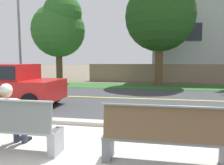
{
  "coord_description": "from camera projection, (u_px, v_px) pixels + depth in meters",
  "views": [
    {
      "loc": [
        1.19,
        -2.96,
        1.67
      ],
      "look_at": [
        -0.02,
        3.52,
        1.0
      ],
      "focal_mm": 34.87,
      "sensor_mm": 36.0,
      "label": 1
    }
  ],
  "objects": [
    {
      "name": "house_across_street",
      "position": [
        217.0,
        36.0,
        18.69
      ],
      "size": [
        11.82,
        6.91,
        7.45
      ],
      "color": "#B7BCC1",
      "rests_on": "ground_plane"
    },
    {
      "name": "sidewalk_pavement",
      "position": [
        79.0,
        159.0,
        3.68
      ],
      "size": [
        44.0,
        3.6,
        0.01
      ],
      "primitive_type": "cube",
      "color": "#B7B2A8",
      "rests_on": "ground_plane"
    },
    {
      "name": "street_asphalt",
      "position": [
        125.0,
        98.0,
        9.64
      ],
      "size": [
        52.0,
        8.0,
        0.01
      ],
      "primitive_type": "cube",
      "color": "#383A3D",
      "rests_on": "ground_plane"
    },
    {
      "name": "shade_tree_far_left",
      "position": [
        60.0,
        26.0,
        15.6
      ],
      "size": [
        3.83,
        3.83,
        6.32
      ],
      "color": "brown",
      "rests_on": "ground_plane"
    },
    {
      "name": "streetlamp",
      "position": [
        21.0,
        29.0,
        15.05
      ],
      "size": [
        0.24,
        2.1,
        6.63
      ],
      "color": "gray",
      "rests_on": "ground_plane"
    },
    {
      "name": "shade_tree_left",
      "position": [
        162.0,
        11.0,
        13.85
      ],
      "size": [
        4.5,
        4.5,
        7.43
      ],
      "color": "brown",
      "rests_on": "ground_plane"
    },
    {
      "name": "car_red_near",
      "position": [
        3.0,
        83.0,
        7.99
      ],
      "size": [
        4.3,
        1.86,
        1.54
      ],
      "color": "red",
      "rests_on": "ground_plane"
    },
    {
      "name": "bench_right",
      "position": [
        166.0,
        137.0,
        3.42
      ],
      "size": [
        2.01,
        0.48,
        1.01
      ],
      "color": "slate",
      "rests_on": "ground_plane"
    },
    {
      "name": "curb_edge",
      "position": [
        105.0,
        124.0,
        5.58
      ],
      "size": [
        44.0,
        0.3,
        0.11
      ],
      "primitive_type": "cube",
      "color": "#ADA89E",
      "rests_on": "ground_plane"
    },
    {
      "name": "road_centre_line",
      "position": [
        125.0,
        98.0,
        9.64
      ],
      "size": [
        48.0,
        0.14,
        0.01
      ],
      "primitive_type": "cube",
      "color": "#E0CC4C",
      "rests_on": "ground_plane"
    },
    {
      "name": "seated_person_white",
      "position": [
        11.0,
        113.0,
        4.08
      ],
      "size": [
        0.52,
        0.68,
        1.25
      ],
      "color": "#333D56",
      "rests_on": "ground_plane"
    },
    {
      "name": "garden_wall",
      "position": [
        172.0,
        73.0,
        16.6
      ],
      "size": [
        13.0,
        0.36,
        1.4
      ],
      "primitive_type": "cube",
      "color": "gray",
      "rests_on": "ground_plane"
    },
    {
      "name": "far_verge_grass",
      "position": [
        134.0,
        86.0,
        14.17
      ],
      "size": [
        48.0,
        2.8,
        0.02
      ],
      "primitive_type": "cube",
      "color": "#2D6026",
      "rests_on": "ground_plane"
    },
    {
      "name": "bench_left",
      "position": [
        6.0,
        127.0,
        3.93
      ],
      "size": [
        2.01,
        0.48,
        1.01
      ],
      "color": "#9EA0A8",
      "rests_on": "ground_plane"
    },
    {
      "name": "ground_plane",
      "position": [
        129.0,
        93.0,
        11.11
      ],
      "size": [
        140.0,
        140.0,
        0.0
      ],
      "primitive_type": "plane",
      "color": "#665B4C"
    }
  ]
}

